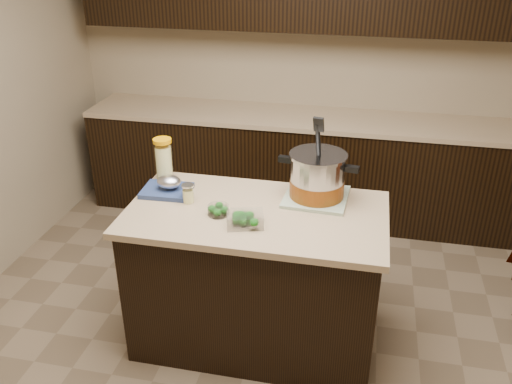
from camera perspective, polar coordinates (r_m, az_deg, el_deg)
ground_plane at (r=3.55m, az=0.00°, el=-14.86°), size 4.00×4.00×0.00m
room_shell at (r=2.74m, az=0.00°, el=13.11°), size 4.04×4.04×2.72m
back_cabinets at (r=4.60m, az=4.58°, el=8.66°), size 3.60×0.63×2.33m
island at (r=3.27m, az=0.00°, el=-8.92°), size 1.46×0.81×0.90m
dish_towel at (r=3.18m, az=6.34°, el=-0.52°), size 0.38×0.38×0.02m
stock_pot at (r=3.13m, az=6.45°, el=1.45°), size 0.47×0.38×0.47m
lemonade_pitcher at (r=3.39m, az=-9.67°, el=3.17°), size 0.13×0.13×0.27m
mason_jar at (r=3.13m, az=-7.16°, el=-0.19°), size 0.09×0.09×0.12m
broccoli_tub_left at (r=2.99m, az=-3.99°, el=-1.95°), size 0.14×0.14×0.06m
broccoli_tub_right at (r=2.90m, az=-1.51°, el=-2.92°), size 0.12×0.12×0.05m
broccoli_tub_rect at (r=2.88m, az=-1.16°, el=-2.95°), size 0.23×0.19×0.07m
blue_tray at (r=3.26m, az=-9.28°, el=0.50°), size 0.29×0.24×0.11m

